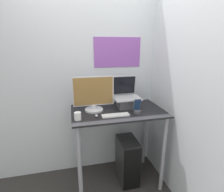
% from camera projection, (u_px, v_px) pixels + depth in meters
% --- Properties ---
extents(wall_back, '(6.00, 0.06, 2.60)m').
position_uv_depth(wall_back, '(110.00, 78.00, 2.34)').
color(wall_back, silver).
rests_on(wall_back, ground_plane).
extents(wall_side_right, '(0.05, 6.00, 2.60)m').
position_uv_depth(wall_side_right, '(184.00, 88.00, 1.80)').
color(wall_side_right, silver).
rests_on(wall_side_right, ground_plane).
extents(desk, '(1.07, 0.65, 0.99)m').
position_uv_depth(desk, '(118.00, 126.00, 2.10)').
color(desk, black).
rests_on(desk, ground_plane).
extents(laptop, '(0.32, 0.28, 0.37)m').
position_uv_depth(laptop, '(126.00, 99.00, 2.13)').
color(laptop, '#4C4C51').
rests_on(laptop, desk).
extents(monitor, '(0.47, 0.21, 0.40)m').
position_uv_depth(monitor, '(94.00, 96.00, 2.00)').
color(monitor, silver).
rests_on(monitor, desk).
extents(keyboard, '(0.30, 0.09, 0.02)m').
position_uv_depth(keyboard, '(116.00, 115.00, 1.89)').
color(keyboard, white).
rests_on(keyboard, desk).
extents(mouse, '(0.03, 0.05, 0.02)m').
position_uv_depth(mouse, '(96.00, 116.00, 1.86)').
color(mouse, '#99999E').
rests_on(mouse, desk).
extents(cell_phone, '(0.08, 0.08, 0.17)m').
position_uv_depth(cell_phone, '(137.00, 109.00, 1.95)').
color(cell_phone, '#4C4C51').
rests_on(cell_phone, desk).
extents(computer_tower, '(0.23, 0.38, 0.59)m').
position_uv_depth(computer_tower, '(127.00, 160.00, 2.26)').
color(computer_tower, black).
rests_on(computer_tower, ground_plane).
extents(mug, '(0.07, 0.07, 0.08)m').
position_uv_depth(mug, '(78.00, 116.00, 1.78)').
color(mug, white).
rests_on(mug, desk).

